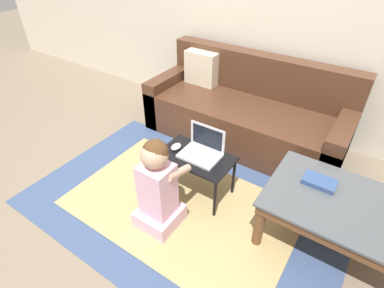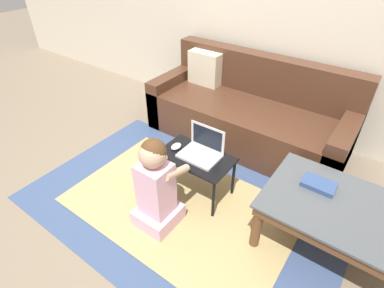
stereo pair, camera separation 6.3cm
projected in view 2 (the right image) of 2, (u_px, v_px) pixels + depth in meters
The scene contains 10 objects.
ground_plane at pixel (166, 198), 2.53m from camera, with size 16.00×16.00×0.00m, color #7F705B.
wall_back at pixel (269, 6), 2.88m from camera, with size 9.00×0.06×2.50m.
area_rug at pixel (180, 206), 2.46m from camera, with size 2.50×1.56×0.01m.
couch at pixel (248, 114), 3.10m from camera, with size 2.02×0.81×0.84m.
coffee_table at pixel (338, 212), 1.95m from camera, with size 0.94×0.69×0.42m.
laptop_desk at pixel (196, 161), 2.41m from camera, with size 0.59×0.35×0.38m.
laptop at pixel (201, 151), 2.37m from camera, with size 0.31×0.23×0.23m.
computer_mouse at pixel (176, 146), 2.46m from camera, with size 0.07×0.10×0.04m.
person_seated at pixel (156, 187), 2.13m from camera, with size 0.30×0.40×0.76m.
book_on_table at pixel (319, 185), 2.04m from camera, with size 0.22×0.14×0.04m.
Camera 2 is at (1.22, -1.32, 1.86)m, focal length 28.00 mm.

